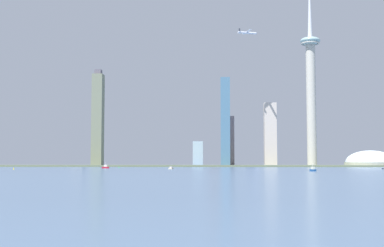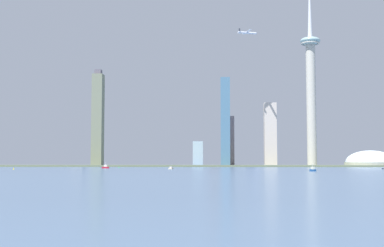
# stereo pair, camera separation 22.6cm
# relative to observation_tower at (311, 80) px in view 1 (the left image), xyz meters

# --- Properties ---
(ground_plane) EXTENTS (6000.00, 6000.00, 0.00)m
(ground_plane) POSITION_rel_observation_tower_xyz_m (-220.96, -517.22, -158.69)
(ground_plane) COLOR #47607F
(waterfront_pier) EXTENTS (721.64, 59.89, 3.12)m
(waterfront_pier) POSITION_rel_observation_tower_xyz_m (-220.96, -29.63, -157.13)
(waterfront_pier) COLOR #606D51
(waterfront_pier) RESTS_ON ground
(observation_tower) EXTENTS (36.38, 36.38, 366.21)m
(observation_tower) POSITION_rel_observation_tower_xyz_m (0.00, 0.00, 0.00)
(observation_tower) COLOR #BAB5A8
(observation_tower) RESTS_ON ground
(stadium_dome) EXTENTS (89.77, 89.77, 41.45)m
(stadium_dome) POSITION_rel_observation_tower_xyz_m (99.73, -13.85, -151.20)
(stadium_dome) COLOR #9FA18C
(stadium_dome) RESTS_ON ground
(skyscraper_0) EXTENTS (21.72, 24.30, 114.11)m
(skyscraper_0) POSITION_rel_observation_tower_xyz_m (-150.99, 14.73, -112.04)
(skyscraper_0) COLOR gray
(skyscraper_0) RESTS_ON ground
(skyscraper_1) EXTENTS (23.94, 19.92, 74.04)m
(skyscraper_1) POSITION_rel_observation_tower_xyz_m (-104.72, 51.59, -129.22)
(skyscraper_1) COLOR #9398C1
(skyscraper_1) RESTS_ON ground
(skyscraper_2) EXTENTS (19.21, 22.42, 74.88)m
(skyscraper_2) POSITION_rel_observation_tower_xyz_m (-208.20, 33.92, -134.92)
(skyscraper_2) COLOR #9BB4C3
(skyscraper_2) RESTS_ON ground
(skyscraper_3) EXTENTS (19.48, 23.32, 181.30)m
(skyscraper_3) POSITION_rel_observation_tower_xyz_m (-394.19, 1.92, -70.84)
(skyscraper_3) COLOR slate
(skyscraper_3) RESTS_ON ground
(skyscraper_4) EXTENTS (24.56, 23.77, 61.59)m
(skyscraper_4) POSITION_rel_observation_tower_xyz_m (-442.59, 43.47, -127.90)
(skyscraper_4) COLOR gray
(skyscraper_4) RESTS_ON ground
(skyscraper_5) EXTENTS (27.08, 18.25, 164.36)m
(skyscraper_5) POSITION_rel_observation_tower_xyz_m (-173.73, 75.87, -76.51)
(skyscraper_5) COLOR slate
(skyscraper_5) RESTS_ON ground
(skyscraper_6) EXTENTS (22.01, 25.04, 115.77)m
(skyscraper_6) POSITION_rel_observation_tower_xyz_m (-75.17, -1.84, -100.81)
(skyscraper_6) COLOR beige
(skyscraper_6) RESTS_ON ground
(skyscraper_7) EXTENTS (16.79, 13.26, 160.29)m
(skyscraper_7) POSITION_rel_observation_tower_xyz_m (-156.72, -24.60, -78.55)
(skyscraper_7) COLOR #486F8B
(skyscraper_7) RESTS_ON ground
(boat_0) EXTENTS (9.95, 3.85, 8.93)m
(boat_0) POSITION_rel_observation_tower_xyz_m (-327.65, -227.41, -156.91)
(boat_0) COLOR #AA182B
(boat_0) RESTS_ON ground
(boat_1) EXTENTS (5.24, 15.08, 3.25)m
(boat_1) POSITION_rel_observation_tower_xyz_m (-228.77, -287.59, -157.51)
(boat_1) COLOR beige
(boat_1) RESTS_ON ground
(boat_4) EXTENTS (5.75, 9.25, 8.19)m
(boat_4) POSITION_rel_observation_tower_xyz_m (-70.78, -423.69, -157.03)
(boat_4) COLOR navy
(boat_4) RESTS_ON ground
(channel_buoy_0) EXTENTS (1.44, 1.44, 2.14)m
(channel_buoy_0) POSITION_rel_observation_tower_xyz_m (-324.64, -144.35, -157.62)
(channel_buoy_0) COLOR green
(channel_buoy_0) RESTS_ON ground
(channel_buoy_1) EXTENTS (1.54, 1.54, 2.71)m
(channel_buoy_1) POSITION_rel_observation_tower_xyz_m (-417.90, -333.08, -157.34)
(channel_buoy_1) COLOR yellow
(channel_buoy_1) RESTS_ON ground
(airplane) EXTENTS (33.21, 34.38, 8.64)m
(airplane) POSITION_rel_observation_tower_xyz_m (-118.44, -71.94, 71.39)
(airplane) COLOR silver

